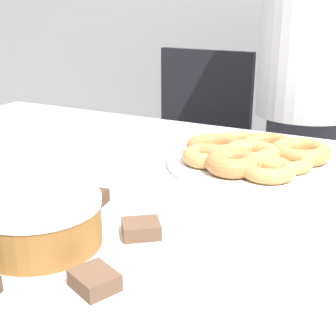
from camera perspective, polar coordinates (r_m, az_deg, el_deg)
The scene contains 19 objects.
table at distance 0.88m, azimuth 0.41°, elevation -8.06°, with size 1.76×1.05×0.75m.
person_standing at distance 1.54m, azimuth 16.48°, elevation 8.39°, with size 0.31×0.31×1.53m.
office_chair_left at distance 1.86m, azimuth 2.36°, elevation -0.81°, with size 0.46×0.46×0.91m.
plate_cake at distance 0.70m, azimuth -15.10°, elevation -9.26°, with size 0.40×0.40×0.01m.
plate_donuts at distance 1.02m, azimuth 10.12°, elevation 0.50°, with size 0.36×0.36×0.01m.
frosted_cake at distance 0.68m, azimuth -15.40°, elevation -6.26°, with size 0.18×0.18×0.07m.
lamington_0 at distance 0.69m, azimuth -3.29°, elevation -7.39°, with size 0.07×0.07×0.02m.
lamington_1 at distance 0.80m, azimuth -9.47°, elevation -3.73°, with size 0.05×0.06×0.02m.
lamington_2 at distance 0.81m, azimuth -19.60°, elevation -4.23°, with size 0.07×0.06×0.02m.
lamington_5 at distance 0.58m, azimuth -8.94°, elevation -13.36°, with size 0.07×0.06×0.02m.
donut_0 at distance 1.02m, azimuth 10.20°, elevation 1.70°, with size 0.12×0.12×0.04m.
donut_1 at distance 1.00m, azimuth 13.85°, elevation 0.84°, with size 0.12×0.12×0.03m.
donut_2 at distance 1.05m, azimuth 15.84°, elevation 1.93°, with size 0.13×0.13×0.04m.
donut_3 at distance 1.09m, azimuth 11.98°, elevation 2.79°, with size 0.13×0.13×0.03m.
donut_4 at distance 1.12m, azimuth 8.70°, elevation 3.26°, with size 0.10×0.10×0.03m.
donut_5 at distance 1.06m, azimuth 5.68°, elevation 2.64°, with size 0.13×0.13×0.03m.
donut_6 at distance 0.99m, azimuth 4.78°, elevation 1.46°, with size 0.11×0.11×0.03m.
donut_7 at distance 0.95m, azimuth 7.84°, elevation 0.60°, with size 0.11×0.11×0.04m.
donut_8 at distance 0.93m, azimuth 12.08°, elevation -0.20°, with size 0.11×0.11×0.03m.
Camera 1 is at (0.35, -0.70, 1.09)m, focal length 50.00 mm.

